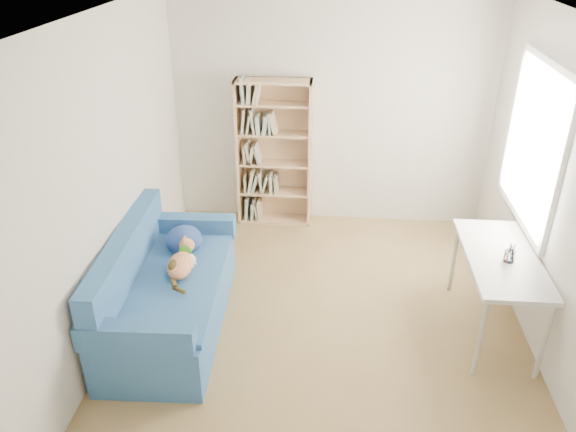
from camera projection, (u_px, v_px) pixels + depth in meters
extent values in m
plane|color=olive|center=(322.00, 319.00, 5.02)|extent=(4.00, 4.00, 0.00)
cube|color=silver|center=(331.00, 112.00, 6.18)|extent=(3.50, 0.04, 2.60)
cube|color=silver|center=(316.00, 364.00, 2.65)|extent=(3.50, 0.04, 2.60)
cube|color=silver|center=(111.00, 180.00, 4.55)|extent=(0.04, 4.00, 2.60)
cube|color=silver|center=(556.00, 196.00, 4.28)|extent=(0.04, 4.00, 2.60)
cube|color=white|center=(333.00, 14.00, 3.81)|extent=(3.50, 4.00, 0.04)
cube|color=white|center=(537.00, 144.00, 4.72)|extent=(0.01, 1.20, 1.30)
cube|color=#26558A|center=(171.00, 304.00, 4.85)|extent=(0.92, 1.84, 0.45)
cube|color=#26558A|center=(126.00, 258.00, 4.67)|extent=(0.23, 1.81, 0.44)
cube|color=#26558A|center=(191.00, 225.00, 5.43)|extent=(0.86, 0.19, 0.20)
cube|color=#26558A|center=(136.00, 336.00, 3.98)|extent=(0.86, 0.19, 0.20)
cube|color=#26558A|center=(171.00, 280.00, 4.74)|extent=(0.90, 1.69, 0.05)
ellipsoid|color=#2A4588|center=(184.00, 240.00, 5.13)|extent=(0.33, 0.36, 0.25)
ellipsoid|color=#BE4915|center=(180.00, 265.00, 4.75)|extent=(0.24, 0.40, 0.15)
ellipsoid|color=silver|center=(190.00, 261.00, 4.85)|extent=(0.14, 0.17, 0.10)
ellipsoid|color=#32240D|center=(175.00, 265.00, 4.70)|extent=(0.14, 0.20, 0.07)
sphere|color=#BE4915|center=(190.00, 246.00, 4.98)|extent=(0.14, 0.14, 0.14)
cone|color=#BE4915|center=(188.00, 237.00, 4.98)|extent=(0.06, 0.06, 0.07)
cone|color=#BE4915|center=(186.00, 241.00, 4.92)|extent=(0.06, 0.06, 0.07)
cylinder|color=#48A420|center=(187.00, 251.00, 4.93)|extent=(0.11, 0.05, 0.11)
cylinder|color=#32240D|center=(171.00, 283.00, 4.58)|extent=(0.10, 0.15, 0.05)
cube|color=tan|center=(239.00, 153.00, 6.34)|extent=(0.03, 0.26, 1.68)
cube|color=tan|center=(310.00, 155.00, 6.28)|extent=(0.03, 0.26, 1.68)
cube|color=tan|center=(273.00, 81.00, 5.93)|extent=(0.84, 0.26, 0.03)
cube|color=tan|center=(275.00, 219.00, 6.70)|extent=(0.84, 0.26, 0.03)
cube|color=tan|center=(275.00, 150.00, 6.42)|extent=(0.84, 0.02, 1.68)
cube|color=silver|center=(502.00, 258.00, 4.57)|extent=(0.57, 1.24, 0.04)
cylinder|color=silver|center=(505.00, 261.00, 5.23)|extent=(0.04, 0.04, 0.71)
cylinder|color=silver|center=(544.00, 342.00, 4.22)|extent=(0.04, 0.04, 0.71)
cylinder|color=silver|center=(454.00, 259.00, 5.26)|extent=(0.04, 0.04, 0.71)
cylinder|color=silver|center=(480.00, 338.00, 4.25)|extent=(0.04, 0.04, 0.71)
cylinder|color=white|center=(509.00, 256.00, 4.46)|extent=(0.09, 0.09, 0.10)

